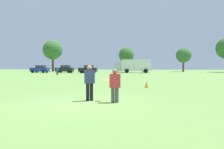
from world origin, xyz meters
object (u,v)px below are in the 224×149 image
at_px(player_defender, 115,84).
at_px(frisbee, 106,81).
at_px(parked_car_center, 88,69).
at_px(bystander_sideline_watcher, 143,70).
at_px(box_truck, 133,65).
at_px(player_thrower, 90,81).
at_px(parked_car_mid_left, 65,69).
at_px(bystander_far_jogger, 57,70).
at_px(traffic_cone, 147,84).
at_px(parked_car_near_left, 40,69).

xyz_separation_m(player_defender, frisbee, (-0.46, 0.33, 0.12)).
height_order(parked_car_center, bystander_sideline_watcher, parked_car_center).
distance_m(box_truck, bystander_sideline_watcher, 6.65).
xyz_separation_m(player_thrower, bystander_sideline_watcher, (3.76, 31.76, -0.06)).
relative_size(parked_car_center, box_truck, 0.50).
height_order(parked_car_mid_left, bystander_far_jogger, parked_car_mid_left).
distance_m(player_defender, frisbee, 0.57).
xyz_separation_m(player_thrower, frisbee, (0.78, 0.03, 0.02)).
distance_m(parked_car_center, bystander_far_jogger, 10.80).
xyz_separation_m(frisbee, bystander_far_jogger, (-12.45, 24.21, -0.10)).
relative_size(parked_car_mid_left, bystander_sideline_watcher, 2.71).
xyz_separation_m(player_defender, traffic_cone, (1.79, 6.37, -0.62)).
xyz_separation_m(player_thrower, traffic_cone, (3.02, 6.07, -0.71)).
bearing_deg(parked_car_center, traffic_cone, -67.93).
height_order(box_truck, bystander_sideline_watcher, box_truck).
bearing_deg(player_defender, traffic_cone, 74.33).
height_order(player_defender, parked_car_center, parked_car_center).
height_order(parked_car_mid_left, bystander_sideline_watcher, parked_car_mid_left).
bearing_deg(box_truck, frisbee, -91.50).
relative_size(player_defender, parked_car_near_left, 0.36).
xyz_separation_m(frisbee, bystander_sideline_watcher, (2.98, 31.72, -0.08)).
xyz_separation_m(frisbee, parked_car_mid_left, (-15.21, 35.39, -0.04)).
relative_size(player_thrower, parked_car_center, 0.39).
xyz_separation_m(parked_car_center, bystander_far_jogger, (-3.13, -10.34, -0.06)).
bearing_deg(box_truck, parked_car_near_left, -172.12).
relative_size(traffic_cone, parked_car_mid_left, 0.11).
relative_size(player_thrower, traffic_cone, 3.48).
xyz_separation_m(parked_car_near_left, bystander_far_jogger, (8.74, -10.73, -0.06)).
bearing_deg(bystander_sideline_watcher, box_truck, 107.54).
bearing_deg(parked_car_mid_left, player_defender, -66.32).
height_order(player_thrower, parked_car_center, parked_car_center).
bearing_deg(box_truck, parked_car_mid_left, -170.84).
distance_m(frisbee, bystander_sideline_watcher, 31.86).
xyz_separation_m(player_thrower, bystander_far_jogger, (-11.68, 24.24, -0.08)).
xyz_separation_m(frisbee, parked_car_near_left, (-21.19, 34.93, -0.04)).
bearing_deg(box_truck, parked_car_center, -161.47).
height_order(player_thrower, bystander_far_jogger, player_thrower).
bearing_deg(parked_car_near_left, bystander_sideline_watcher, -7.57).
bearing_deg(player_thrower, bystander_far_jogger, 115.72).
distance_m(player_defender, parked_car_center, 36.22).
relative_size(frisbee, box_truck, 0.03).
bearing_deg(parked_car_mid_left, box_truck, 9.16).
relative_size(box_truck, bystander_far_jogger, 5.60).
relative_size(parked_car_mid_left, parked_car_center, 1.00).
relative_size(player_defender, box_truck, 0.18).
height_order(player_defender, traffic_cone, player_defender).
xyz_separation_m(frisbee, box_truck, (1.00, 38.00, 0.79)).
bearing_deg(bystander_far_jogger, frisbee, -62.78).
distance_m(player_defender, parked_car_near_left, 41.38).
distance_m(frisbee, parked_car_center, 35.78).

